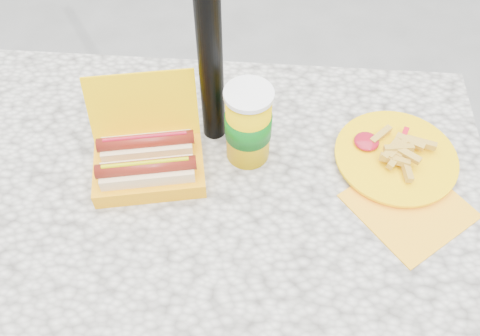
{
  "coord_description": "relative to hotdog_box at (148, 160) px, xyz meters",
  "views": [
    {
      "loc": [
        0.12,
        -0.6,
        1.62
      ],
      "look_at": [
        0.07,
        0.02,
        0.8
      ],
      "focal_mm": 38.0,
      "sensor_mm": 36.0,
      "label": 1
    }
  ],
  "objects": [
    {
      "name": "fries_plate",
      "position": [
        0.52,
        0.06,
        -0.03
      ],
      "size": [
        0.29,
        0.4,
        0.05
      ],
      "rotation": [
        0.0,
        0.0,
        0.43
      ],
      "color": "#FFAA1A",
      "rests_on": "picnic_table"
    },
    {
      "name": "hotdog_box",
      "position": [
        0.0,
        0.0,
        0.0
      ],
      "size": [
        0.26,
        0.24,
        0.18
      ],
      "rotation": [
        0.0,
        0.0,
        0.2
      ],
      "color": "#FFC100",
      "rests_on": "picnic_table"
    },
    {
      "name": "picnic_table",
      "position": [
        0.12,
        -0.03,
        -0.15
      ],
      "size": [
        1.2,
        0.8,
        0.75
      ],
      "color": "beige",
      "rests_on": "ground"
    },
    {
      "name": "ground",
      "position": [
        0.12,
        -0.03,
        -0.79
      ],
      "size": [
        60.0,
        60.0,
        0.0
      ],
      "primitive_type": "plane",
      "color": "slate"
    },
    {
      "name": "soda_cup",
      "position": [
        0.2,
        0.07,
        0.05
      ],
      "size": [
        0.1,
        0.1,
        0.19
      ],
      "rotation": [
        0.0,
        0.0,
        0.32
      ],
      "color": "#F2BE00",
      "rests_on": "picnic_table"
    }
  ]
}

